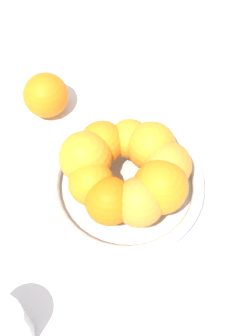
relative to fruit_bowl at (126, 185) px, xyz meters
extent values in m
plane|color=silver|center=(0.00, 0.00, -0.02)|extent=(4.00, 4.00, 0.00)
cylinder|color=silver|center=(0.00, 0.00, -0.01)|extent=(0.24, 0.24, 0.01)
torus|color=silver|center=(0.00, 0.00, 0.01)|extent=(0.25, 0.25, 0.02)
sphere|color=orange|center=(-0.06, 0.02, 0.05)|extent=(0.08, 0.08, 0.08)
sphere|color=orange|center=(-0.05, -0.02, 0.06)|extent=(0.08, 0.08, 0.08)
sphere|color=orange|center=(-0.03, -0.05, 0.05)|extent=(0.06, 0.06, 0.06)
sphere|color=orange|center=(0.01, -0.06, 0.05)|extent=(0.07, 0.07, 0.07)
sphere|color=orange|center=(0.05, -0.04, 0.06)|extent=(0.08, 0.08, 0.08)
sphere|color=orange|center=(0.06, 0.00, 0.05)|extent=(0.07, 0.07, 0.07)
sphere|color=orange|center=(0.05, 0.04, 0.05)|extent=(0.07, 0.07, 0.07)
sphere|color=orange|center=(0.01, 0.06, 0.05)|extent=(0.08, 0.08, 0.08)
sphere|color=orange|center=(-0.03, 0.05, 0.06)|extent=(0.08, 0.08, 0.08)
sphere|color=orange|center=(0.06, -0.21, 0.02)|extent=(0.08, 0.08, 0.08)
cylinder|color=silver|center=(0.25, 0.14, 0.03)|extent=(0.07, 0.07, 0.09)
camera|label=1|loc=(0.16, 0.33, 0.67)|focal=50.00mm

